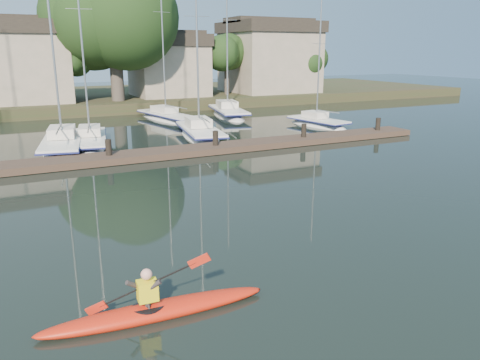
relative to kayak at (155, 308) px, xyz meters
name	(u,v)px	position (x,y,z in m)	size (l,w,h in m)	color
ground	(312,252)	(5.00, 1.29, -0.20)	(160.00, 160.00, 0.00)	black
kayak	(155,308)	(0.00, 0.00, 0.00)	(5.06, 1.20, 1.61)	red
dock	(165,153)	(5.00, 15.29, 0.01)	(34.00, 2.00, 1.80)	#433126
sailboat_1	(63,152)	(0.18, 19.88, -0.39)	(3.62, 9.05, 14.41)	silver
sailboat_2	(91,148)	(1.85, 20.44, -0.36)	(3.30, 8.42, 13.60)	silver
sailboat_3	(200,140)	(8.88, 20.01, -0.39)	(3.45, 8.53, 13.36)	silver
sailboat_4	(318,128)	(18.81, 20.55, -0.37)	(2.84, 6.48, 10.64)	silver
sailboat_6	(168,122)	(9.36, 28.64, -0.36)	(3.71, 9.40, 14.62)	silver
sailboat_7	(228,118)	(14.96, 28.70, -0.40)	(4.01, 9.00, 14.06)	silver
shore	(102,74)	(6.61, 41.58, 3.03)	(90.00, 25.25, 12.75)	#28371B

